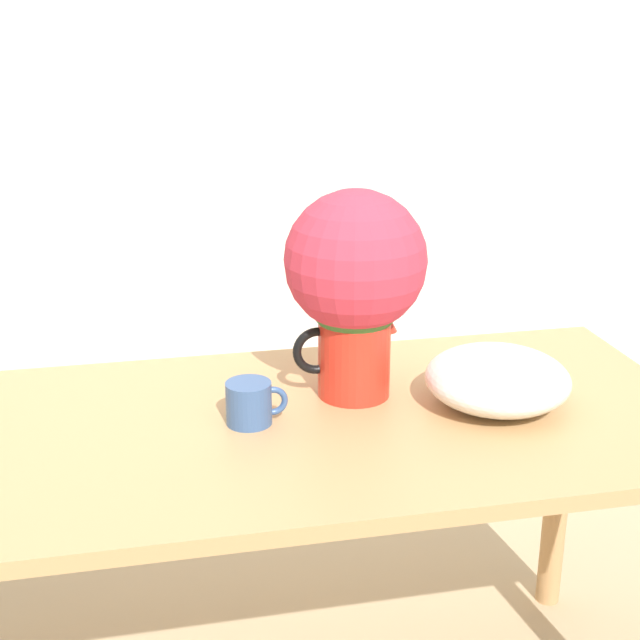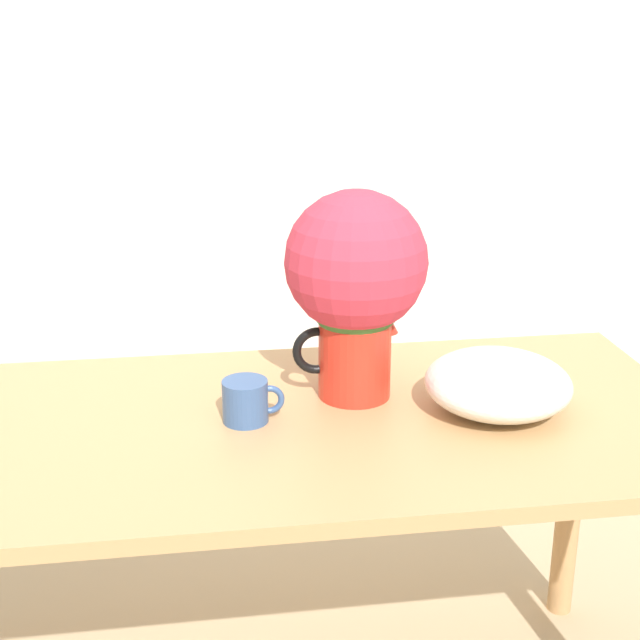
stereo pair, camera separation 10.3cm
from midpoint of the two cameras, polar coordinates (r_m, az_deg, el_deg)
The scene contains 5 objects.
wall_back at distance 3.21m, azimuth -4.67°, elevation 16.47°, with size 8.00×0.05×2.60m.
table at distance 1.72m, azimuth -0.10°, elevation -9.34°, with size 1.56×0.73×0.73m.
flower_vase at distance 1.69m, azimuth 4.04°, elevation 2.63°, with size 0.27×0.27×0.41m.
coffee_mug at distance 1.65m, azimuth -2.92°, elevation -5.22°, with size 0.12×0.09×0.08m.
white_bowl at distance 1.73m, azimuth 13.01°, elevation -3.99°, with size 0.28×0.28×0.11m.
Camera 2 is at (-0.16, -1.28, 1.46)m, focal length 50.00 mm.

